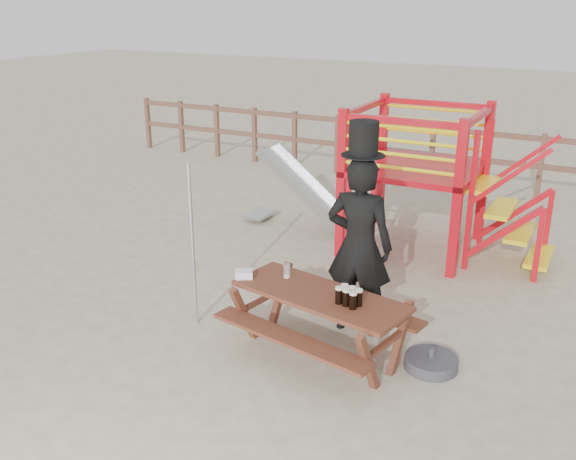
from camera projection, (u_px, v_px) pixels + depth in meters
name	position (u px, v px, depth m)	size (l,w,h in m)	color
ground	(284.00, 356.00, 6.62)	(60.00, 60.00, 0.00)	#C4B798
back_fence	(458.00, 151.00, 12.18)	(15.09, 0.09, 1.20)	brown
playground_fort	(410.00, 176.00, 9.17)	(4.71, 1.84, 2.10)	red
picnic_table	(320.00, 316.00, 6.50)	(2.00, 1.56, 0.70)	brown
man_with_hat	(359.00, 241.00, 6.81)	(0.76, 0.54, 2.33)	black
metal_pole	(193.00, 247.00, 6.97)	(0.04, 0.04, 1.87)	#B2B2B7
parasol_base	(431.00, 362.00, 6.39)	(0.53, 0.53, 0.23)	#3B3B40
paper_bag	(244.00, 274.00, 6.77)	(0.18, 0.14, 0.08)	white
stout_pints	(349.00, 296.00, 6.16)	(0.26, 0.20, 0.17)	black
empty_glasses	(287.00, 271.00, 6.76)	(0.07, 0.07, 0.15)	silver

